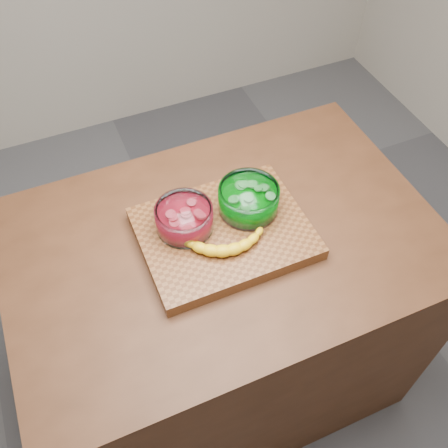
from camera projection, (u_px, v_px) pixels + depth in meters
name	position (u px, v px, depth m)	size (l,w,h in m)	color
ground	(224.00, 369.00, 2.08)	(3.50, 3.50, 0.00)	#515155
counter	(224.00, 317.00, 1.73)	(1.20, 0.80, 0.90)	#472715
cutting_board	(224.00, 233.00, 1.36)	(0.45, 0.35, 0.04)	brown
bowl_red	(184.00, 218.00, 1.32)	(0.15, 0.15, 0.07)	white
bowl_green	(249.00, 199.00, 1.36)	(0.17, 0.17, 0.08)	white
banana	(223.00, 237.00, 1.31)	(0.25, 0.15, 0.04)	yellow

